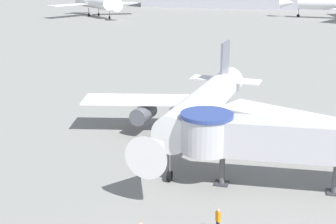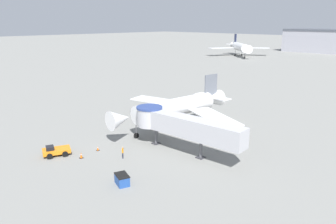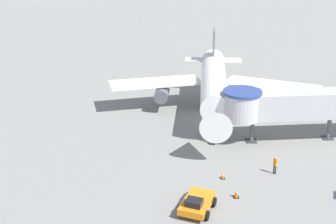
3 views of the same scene
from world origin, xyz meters
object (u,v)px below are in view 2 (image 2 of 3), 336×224
at_px(main_airplane, 177,107).
at_px(service_container_blue, 122,180).
at_px(traffic_cone_near_nose, 98,148).
at_px(ground_crew_marshaller, 123,152).
at_px(jet_bridge, 179,124).
at_px(traffic_cone_apron_front, 81,155).
at_px(background_jet_navy_tail, 240,47).
at_px(pushback_tug_orange, 56,151).

bearing_deg(main_airplane, service_container_blue, -58.05).
bearing_deg(traffic_cone_near_nose, ground_crew_marshaller, 9.33).
xyz_separation_m(jet_bridge, service_container_blue, (2.28, -12.34, -3.52)).
bearing_deg(traffic_cone_apron_front, main_airplane, 89.38).
bearing_deg(traffic_cone_apron_front, ground_crew_marshaller, 43.71).
xyz_separation_m(ground_crew_marshaller, background_jet_navy_tail, (-64.41, 130.97, 4.04)).
bearing_deg(traffic_cone_apron_front, service_container_blue, -4.14).
xyz_separation_m(main_airplane, traffic_cone_apron_front, (-0.21, -19.69, -3.34)).
bearing_deg(main_airplane, ground_crew_marshaller, -69.74).
bearing_deg(ground_crew_marshaller, traffic_cone_near_nose, -125.54).
xyz_separation_m(pushback_tug_orange, service_container_blue, (13.81, 1.22, -0.07)).
relative_size(service_container_blue, traffic_cone_apron_front, 2.88).
distance_m(jet_bridge, ground_crew_marshaller, 8.97).
bearing_deg(traffic_cone_apron_front, traffic_cone_near_nose, 102.62).
distance_m(jet_bridge, traffic_cone_apron_front, 14.57).
bearing_deg(background_jet_navy_tail, traffic_cone_apron_front, -112.65).
bearing_deg(background_jet_navy_tail, ground_crew_marshaller, -110.48).
relative_size(jet_bridge, traffic_cone_near_nose, 27.49).
xyz_separation_m(pushback_tug_orange, traffic_cone_near_nose, (2.82, 5.22, -0.38)).
xyz_separation_m(main_airplane, service_container_blue, (10.06, -20.43, -3.12)).
bearing_deg(pushback_tug_orange, service_container_blue, 27.15).
bearing_deg(service_container_blue, traffic_cone_apron_front, 175.86).
distance_m(main_airplane, background_jet_navy_tail, 130.20).
bearing_deg(service_container_blue, traffic_cone_near_nose, 160.04).
bearing_deg(background_jet_navy_tail, service_container_blue, -109.25).
distance_m(traffic_cone_apron_front, background_jet_navy_tail, 147.91).
bearing_deg(main_airplane, jet_bridge, -40.41).
bearing_deg(ground_crew_marshaller, jet_bridge, 108.77).
height_order(traffic_cone_near_nose, background_jet_navy_tail, background_jet_navy_tail).
height_order(main_airplane, background_jet_navy_tail, background_jet_navy_tail).
relative_size(main_airplane, jet_bridge, 1.45).
bearing_deg(main_airplane, background_jet_navy_tail, 123.36).
bearing_deg(ground_crew_marshaller, main_airplane, 149.66).
bearing_deg(service_container_blue, ground_crew_marshaller, 141.32).
relative_size(main_airplane, pushback_tug_orange, 6.17).
height_order(traffic_cone_apron_front, background_jet_navy_tail, background_jet_navy_tail).
bearing_deg(jet_bridge, main_airplane, 129.93).
bearing_deg(traffic_cone_near_nose, service_container_blue, -19.96).
relative_size(pushback_tug_orange, ground_crew_marshaller, 2.49).
relative_size(service_container_blue, traffic_cone_near_nose, 3.57).
bearing_deg(pushback_tug_orange, ground_crew_marshaller, 59.82).
relative_size(main_airplane, traffic_cone_near_nose, 39.79).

